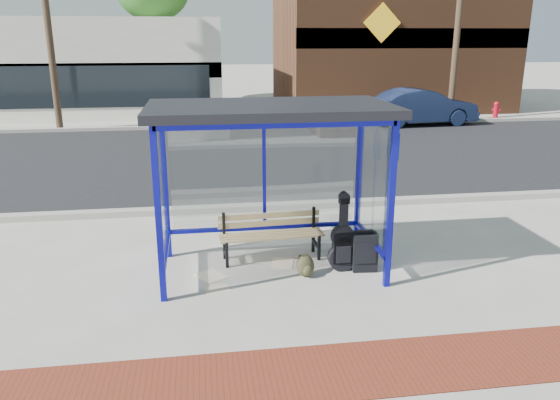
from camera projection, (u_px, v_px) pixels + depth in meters
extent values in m
plane|color=#B2ADA0|center=(271.00, 270.00, 8.01)|extent=(120.00, 120.00, 0.00)
cube|color=maroon|center=(304.00, 374.00, 5.55)|extent=(60.00, 1.00, 0.01)
cube|color=gray|center=(252.00, 207.00, 10.74)|extent=(60.00, 0.25, 0.12)
cube|color=black|center=(235.00, 156.00, 15.59)|extent=(60.00, 10.00, 0.00)
cube|color=gray|center=(226.00, 126.00, 20.40)|extent=(60.00, 0.25, 0.12)
cube|color=#B2ADA0|center=(223.00, 120.00, 22.22)|extent=(60.00, 4.00, 0.01)
cube|color=#0D0E95|center=(159.00, 217.00, 6.76)|extent=(0.08, 0.08, 2.30)
cube|color=#0D0E95|center=(391.00, 206.00, 7.18)|extent=(0.08, 0.08, 2.30)
cube|color=#0D0E95|center=(165.00, 185.00, 8.18)|extent=(0.08, 0.08, 2.30)
cube|color=#0D0E95|center=(359.00, 178.00, 8.60)|extent=(0.08, 0.08, 2.30)
cube|color=#0D0E95|center=(264.00, 109.00, 8.07)|extent=(3.00, 0.08, 0.08)
cube|color=#0D0E95|center=(278.00, 125.00, 6.65)|extent=(3.00, 0.08, 0.08)
cube|color=#0D0E95|center=(157.00, 118.00, 7.15)|extent=(0.08, 1.50, 0.08)
cube|color=#0D0E95|center=(377.00, 114.00, 7.57)|extent=(0.08, 1.50, 0.08)
cube|color=#0D0E95|center=(265.00, 227.00, 8.60)|extent=(3.00, 0.08, 0.06)
cube|color=#0D0E95|center=(165.00, 250.00, 7.69)|extent=(0.08, 1.50, 0.06)
cube|color=#0D0E95|center=(371.00, 239.00, 8.10)|extent=(0.08, 1.50, 0.06)
cube|color=#0D0E95|center=(264.00, 169.00, 8.33)|extent=(0.05, 0.05, 1.90)
cube|color=silver|center=(264.00, 171.00, 8.34)|extent=(2.84, 0.01, 1.82)
cube|color=silver|center=(161.00, 188.00, 7.42)|extent=(0.02, 1.34, 1.82)
cube|color=silver|center=(374.00, 180.00, 7.84)|extent=(0.02, 1.34, 1.82)
cube|color=black|center=(270.00, 109.00, 7.33)|extent=(3.30, 1.80, 0.12)
cube|color=silver|center=(7.00, 68.00, 23.23)|extent=(18.00, 6.00, 4.00)
cube|color=#59331E|center=(388.00, 38.00, 25.72)|extent=(10.00, 7.00, 6.40)
cube|color=black|center=(416.00, 38.00, 22.45)|extent=(10.00, 0.10, 0.80)
cube|color=yellow|center=(382.00, 23.00, 21.98)|extent=(1.56, 0.06, 1.56)
cylinder|color=#4C3826|center=(156.00, 52.00, 27.71)|extent=(0.36, 0.36, 5.00)
cylinder|color=#4C3826|center=(445.00, 51.00, 29.87)|extent=(0.36, 0.36, 5.00)
cylinder|color=#4C3826|center=(47.00, 14.00, 18.71)|extent=(0.24, 0.24, 8.00)
cylinder|color=#4C3826|center=(459.00, 17.00, 20.80)|extent=(0.24, 0.24, 8.00)
cube|color=black|center=(227.00, 255.00, 8.04)|extent=(0.05, 0.05, 0.40)
cube|color=black|center=(224.00, 236.00, 8.31)|extent=(0.05, 0.05, 0.75)
cube|color=black|center=(226.00, 251.00, 8.20)|extent=(0.06, 0.36, 0.04)
cube|color=black|center=(319.00, 248.00, 8.32)|extent=(0.05, 0.05, 0.40)
cube|color=black|center=(313.00, 230.00, 8.59)|extent=(0.05, 0.05, 0.75)
cube|color=black|center=(316.00, 244.00, 8.48)|extent=(0.06, 0.36, 0.04)
cube|color=tan|center=(273.00, 238.00, 8.15)|extent=(1.59, 0.17, 0.03)
cube|color=tan|center=(272.00, 236.00, 8.24)|extent=(1.59, 0.17, 0.03)
cube|color=tan|center=(271.00, 234.00, 8.33)|extent=(1.59, 0.17, 0.03)
cube|color=tan|center=(270.00, 232.00, 8.42)|extent=(1.59, 0.17, 0.03)
cube|color=tan|center=(269.00, 223.00, 8.41)|extent=(1.58, 0.12, 0.09)
cube|color=tan|center=(269.00, 216.00, 8.38)|extent=(1.58, 0.12, 0.09)
cylinder|color=black|center=(342.00, 257.00, 7.94)|extent=(0.41, 0.13, 0.41)
cylinder|color=black|center=(343.00, 237.00, 7.85)|extent=(0.34, 0.12, 0.34)
cube|color=black|center=(342.00, 247.00, 7.90)|extent=(0.30, 0.12, 0.49)
cube|color=black|center=(344.00, 215.00, 7.75)|extent=(0.11, 0.10, 0.49)
cube|color=black|center=(344.00, 200.00, 7.69)|extent=(0.15, 0.10, 0.10)
cube|color=black|center=(364.00, 251.00, 7.93)|extent=(0.38, 0.25, 0.56)
cylinder|color=black|center=(355.00, 268.00, 8.00)|extent=(0.07, 0.21, 0.05)
cylinder|color=black|center=(373.00, 268.00, 8.02)|extent=(0.07, 0.21, 0.05)
cube|color=black|center=(365.00, 231.00, 7.84)|extent=(0.23, 0.06, 0.04)
cube|color=black|center=(366.00, 254.00, 7.81)|extent=(0.29, 0.04, 0.31)
ellipsoid|color=#2F2D1A|center=(305.00, 266.00, 7.78)|extent=(0.30, 0.25, 0.31)
ellipsoid|color=#2F2D1A|center=(308.00, 271.00, 7.70)|extent=(0.17, 0.14, 0.16)
cube|color=#2F2D1A|center=(305.00, 255.00, 7.75)|extent=(0.09, 0.05, 0.03)
cube|color=navy|center=(388.00, 192.00, 8.14)|extent=(0.08, 0.08, 2.11)
cube|color=navy|center=(393.00, 146.00, 7.96)|extent=(0.10, 0.26, 0.40)
cube|color=white|center=(211.00, 276.00, 7.81)|extent=(0.50, 0.52, 0.01)
cube|color=white|center=(217.00, 288.00, 7.42)|extent=(0.37, 0.32, 0.01)
cube|color=white|center=(282.00, 263.00, 8.24)|extent=(0.42, 0.48, 0.01)
imported|color=#192546|center=(421.00, 107.00, 20.87)|extent=(4.30, 1.81, 1.38)
cylinder|color=#B70D1E|center=(496.00, 112.00, 22.24)|extent=(0.20, 0.20, 0.60)
sphere|color=#B70D1E|center=(497.00, 104.00, 22.14)|extent=(0.22, 0.22, 0.22)
cylinder|color=#B70D1E|center=(496.00, 110.00, 22.21)|extent=(0.34, 0.22, 0.10)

